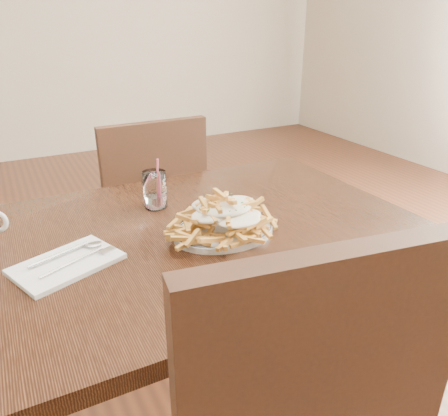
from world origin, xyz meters
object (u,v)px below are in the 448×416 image
fries_plate (224,231)px  water_glass (155,192)px  loaded_fries (224,212)px  table (186,258)px  chair_far (150,209)px

fries_plate → water_glass: water_glass is taller
fries_plate → loaded_fries: 0.05m
table → water_glass: size_ratio=8.45×
table → loaded_fries: (0.08, -0.06, 0.14)m
table → water_glass: water_glass is taller
loaded_fries → water_glass: (-0.09, 0.24, -0.01)m
chair_far → table: bearing=-100.6°
chair_far → loaded_fries: bearing=-93.8°
fries_plate → table: bearing=143.9°
chair_far → water_glass: size_ratio=6.30×
table → water_glass: (-0.01, 0.18, 0.12)m
table → water_glass: 0.22m
chair_far → loaded_fries: (-0.05, -0.76, 0.30)m
chair_far → water_glass: (-0.14, -0.52, 0.29)m
loaded_fries → fries_plate: bearing=166.0°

